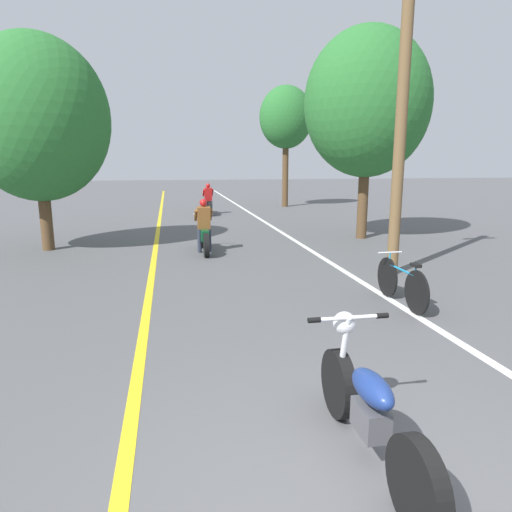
{
  "coord_description": "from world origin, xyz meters",
  "views": [
    {
      "loc": [
        -1.27,
        -2.4,
        2.39
      ],
      "look_at": [
        0.07,
        4.66,
        0.9
      ],
      "focal_mm": 32.0,
      "sensor_mm": 36.0,
      "label": 1
    }
  ],
  "objects_px": {
    "roadside_tree_right_far": "(286,118)",
    "bicycle_parked": "(401,283)",
    "motorcycle_rider_far": "(208,203)",
    "roadside_tree_right_near": "(367,103)",
    "motorcycle_foreground": "(368,409)",
    "motorcycle_rider_lead": "(204,233)",
    "utility_pole": "(402,109)",
    "roadside_tree_left": "(37,119)"
  },
  "relations": [
    {
      "from": "roadside_tree_right_far",
      "to": "bicycle_parked",
      "type": "relative_size",
      "value": 3.66
    },
    {
      "from": "bicycle_parked",
      "to": "roadside_tree_right_far",
      "type": "bearing_deg",
      "value": 82.17
    },
    {
      "from": "utility_pole",
      "to": "motorcycle_rider_far",
      "type": "height_order",
      "value": "utility_pole"
    },
    {
      "from": "roadside_tree_right_far",
      "to": "motorcycle_foreground",
      "type": "distance_m",
      "value": 21.9
    },
    {
      "from": "roadside_tree_right_far",
      "to": "motorcycle_rider_lead",
      "type": "bearing_deg",
      "value": -113.83
    },
    {
      "from": "roadside_tree_left",
      "to": "motorcycle_rider_lead",
      "type": "xyz_separation_m",
      "value": [
        4.21,
        -1.13,
        -2.95
      ]
    },
    {
      "from": "motorcycle_rider_lead",
      "to": "bicycle_parked",
      "type": "bearing_deg",
      "value": -60.94
    },
    {
      "from": "motorcycle_rider_far",
      "to": "bicycle_parked",
      "type": "bearing_deg",
      "value": -81.91
    },
    {
      "from": "roadside_tree_right_near",
      "to": "bicycle_parked",
      "type": "distance_m",
      "value": 7.93
    },
    {
      "from": "utility_pole",
      "to": "motorcycle_rider_far",
      "type": "bearing_deg",
      "value": 103.55
    },
    {
      "from": "utility_pole",
      "to": "roadside_tree_left",
      "type": "height_order",
      "value": "utility_pole"
    },
    {
      "from": "utility_pole",
      "to": "motorcycle_foreground",
      "type": "relative_size",
      "value": 3.23
    },
    {
      "from": "roadside_tree_right_near",
      "to": "bicycle_parked",
      "type": "xyz_separation_m",
      "value": [
        -2.18,
        -6.65,
        -3.73
      ]
    },
    {
      "from": "roadside_tree_right_far",
      "to": "roadside_tree_left",
      "type": "bearing_deg",
      "value": -131.23
    },
    {
      "from": "roadside_tree_right_near",
      "to": "roadside_tree_right_far",
      "type": "bearing_deg",
      "value": 88.99
    },
    {
      "from": "roadside_tree_right_near",
      "to": "motorcycle_foreground",
      "type": "height_order",
      "value": "roadside_tree_right_near"
    },
    {
      "from": "roadside_tree_right_near",
      "to": "motorcycle_rider_far",
      "type": "bearing_deg",
      "value": 118.86
    },
    {
      "from": "roadside_tree_left",
      "to": "motorcycle_rider_lead",
      "type": "height_order",
      "value": "roadside_tree_left"
    },
    {
      "from": "motorcycle_foreground",
      "to": "roadside_tree_left",
      "type": "bearing_deg",
      "value": 115.54
    },
    {
      "from": "utility_pole",
      "to": "motorcycle_foreground",
      "type": "xyz_separation_m",
      "value": [
        -3.2,
        -5.83,
        -3.0
      ]
    },
    {
      "from": "bicycle_parked",
      "to": "utility_pole",
      "type": "bearing_deg",
      "value": 66.39
    },
    {
      "from": "motorcycle_rider_far",
      "to": "roadside_tree_left",
      "type": "bearing_deg",
      "value": -122.84
    },
    {
      "from": "roadside_tree_left",
      "to": "motorcycle_rider_far",
      "type": "xyz_separation_m",
      "value": [
        5.1,
        7.91,
        -2.96
      ]
    },
    {
      "from": "roadside_tree_right_far",
      "to": "bicycle_parked",
      "type": "distance_m",
      "value": 17.91
    },
    {
      "from": "roadside_tree_left",
      "to": "motorcycle_foreground",
      "type": "distance_m",
      "value": 11.64
    },
    {
      "from": "roadside_tree_left",
      "to": "roadside_tree_right_far",
      "type": "bearing_deg",
      "value": 48.77
    },
    {
      "from": "utility_pole",
      "to": "roadside_tree_right_near",
      "type": "relative_size",
      "value": 1.06
    },
    {
      "from": "motorcycle_foreground",
      "to": "motorcycle_rider_lead",
      "type": "distance_m",
      "value": 9.03
    },
    {
      "from": "motorcycle_foreground",
      "to": "roadside_tree_right_near",
      "type": "bearing_deg",
      "value": 66.71
    },
    {
      "from": "roadside_tree_right_far",
      "to": "roadside_tree_left",
      "type": "xyz_separation_m",
      "value": [
        -9.5,
        -10.85,
        -1.15
      ]
    },
    {
      "from": "roadside_tree_right_far",
      "to": "motorcycle_foreground",
      "type": "relative_size",
      "value": 3.04
    },
    {
      "from": "utility_pole",
      "to": "bicycle_parked",
      "type": "bearing_deg",
      "value": -113.61
    },
    {
      "from": "roadside_tree_right_far",
      "to": "motorcycle_rider_lead",
      "type": "height_order",
      "value": "roadside_tree_right_far"
    },
    {
      "from": "motorcycle_rider_lead",
      "to": "motorcycle_rider_far",
      "type": "height_order",
      "value": "motorcycle_rider_lead"
    },
    {
      "from": "roadside_tree_right_far",
      "to": "roadside_tree_right_near",
      "type": "bearing_deg",
      "value": -91.01
    },
    {
      "from": "roadside_tree_right_far",
      "to": "motorcycle_rider_far",
      "type": "height_order",
      "value": "roadside_tree_right_far"
    },
    {
      "from": "motorcycle_rider_lead",
      "to": "roadside_tree_left",
      "type": "bearing_deg",
      "value": 164.96
    },
    {
      "from": "roadside_tree_right_near",
      "to": "motorcycle_rider_far",
      "type": "xyz_separation_m",
      "value": [
        -4.21,
        7.65,
        -3.59
      ]
    },
    {
      "from": "motorcycle_foreground",
      "to": "motorcycle_rider_far",
      "type": "xyz_separation_m",
      "value": [
        0.26,
        18.04,
        0.09
      ]
    },
    {
      "from": "roadside_tree_left",
      "to": "motorcycle_rider_lead",
      "type": "relative_size",
      "value": 2.85
    },
    {
      "from": "utility_pole",
      "to": "roadside_tree_right_near",
      "type": "height_order",
      "value": "utility_pole"
    },
    {
      "from": "motorcycle_rider_lead",
      "to": "bicycle_parked",
      "type": "relative_size",
      "value": 1.15
    }
  ]
}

